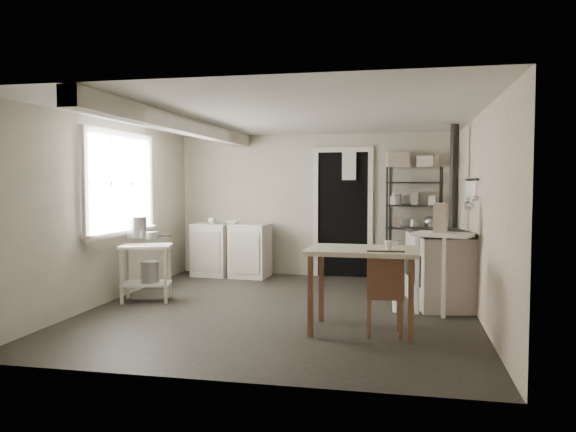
% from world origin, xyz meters
% --- Properties ---
extents(floor, '(5.00, 5.00, 0.00)m').
position_xyz_m(floor, '(0.00, 0.00, 0.00)').
color(floor, black).
rests_on(floor, ground).
extents(ceiling, '(5.00, 5.00, 0.00)m').
position_xyz_m(ceiling, '(0.00, 0.00, 2.30)').
color(ceiling, silver).
rests_on(ceiling, wall_back).
extents(wall_back, '(4.50, 0.02, 2.30)m').
position_xyz_m(wall_back, '(0.00, 2.50, 1.15)').
color(wall_back, '#BBB49F').
rests_on(wall_back, ground).
extents(wall_front, '(4.50, 0.02, 2.30)m').
position_xyz_m(wall_front, '(0.00, -2.50, 1.15)').
color(wall_front, '#BBB49F').
rests_on(wall_front, ground).
extents(wall_left, '(0.02, 5.00, 2.30)m').
position_xyz_m(wall_left, '(-2.25, 0.00, 1.15)').
color(wall_left, '#BBB49F').
rests_on(wall_left, ground).
extents(wall_right, '(0.02, 5.00, 2.30)m').
position_xyz_m(wall_right, '(2.25, 0.00, 1.15)').
color(wall_right, '#BBB49F').
rests_on(wall_right, ground).
extents(window, '(0.12, 1.76, 1.28)m').
position_xyz_m(window, '(-2.22, 0.20, 1.50)').
color(window, silver).
rests_on(window, wall_left).
extents(doorway, '(0.96, 0.10, 2.08)m').
position_xyz_m(doorway, '(0.45, 2.47, 1.00)').
color(doorway, silver).
rests_on(doorway, ground).
extents(ceiling_beam, '(0.18, 5.00, 0.18)m').
position_xyz_m(ceiling_beam, '(-1.20, 0.00, 2.20)').
color(ceiling_beam, silver).
rests_on(ceiling_beam, ceiling).
extents(wallpaper_panel, '(0.01, 5.00, 2.30)m').
position_xyz_m(wallpaper_panel, '(2.24, 0.00, 1.15)').
color(wallpaper_panel, beige).
rests_on(wallpaper_panel, wall_right).
extents(utensil_rail, '(0.06, 1.20, 0.44)m').
position_xyz_m(utensil_rail, '(2.19, 0.60, 1.55)').
color(utensil_rail, '#ABABAD').
rests_on(utensil_rail, wall_right).
extents(prep_table, '(0.73, 0.60, 0.72)m').
position_xyz_m(prep_table, '(-1.81, 0.09, 0.40)').
color(prep_table, silver).
rests_on(prep_table, ground).
extents(stockpot, '(0.33, 0.33, 0.27)m').
position_xyz_m(stockpot, '(-1.96, 0.16, 0.94)').
color(stockpot, '#ABABAD').
rests_on(stockpot, prep_table).
extents(saucepan, '(0.22, 0.22, 0.09)m').
position_xyz_m(saucepan, '(-1.69, 0.04, 0.85)').
color(saucepan, '#ABABAD').
rests_on(saucepan, prep_table).
extents(bucket, '(0.26, 0.26, 0.26)m').
position_xyz_m(bucket, '(-1.74, 0.07, 0.39)').
color(bucket, '#ABABAD').
rests_on(bucket, prep_table).
extents(base_cabinets, '(1.33, 0.64, 0.85)m').
position_xyz_m(base_cabinets, '(-1.32, 2.14, 0.46)').
color(base_cabinets, beige).
rests_on(base_cabinets, ground).
extents(mixing_bowl, '(0.32, 0.32, 0.07)m').
position_xyz_m(mixing_bowl, '(-1.26, 2.05, 0.96)').
color(mixing_bowl, white).
rests_on(mixing_bowl, base_cabinets).
extents(counter_cup, '(0.16, 0.16, 0.10)m').
position_xyz_m(counter_cup, '(-1.61, 2.02, 0.97)').
color(counter_cup, white).
rests_on(counter_cup, base_cabinets).
extents(shelf_rack, '(0.87, 0.43, 1.75)m').
position_xyz_m(shelf_rack, '(1.57, 2.31, 0.95)').
color(shelf_rack, black).
rests_on(shelf_rack, ground).
extents(shelf_jar, '(0.09, 0.10, 0.19)m').
position_xyz_m(shelf_jar, '(1.24, 2.25, 1.37)').
color(shelf_jar, white).
rests_on(shelf_jar, shelf_rack).
extents(storage_box_a, '(0.36, 0.33, 0.23)m').
position_xyz_m(storage_box_a, '(1.31, 2.34, 2.01)').
color(storage_box_a, beige).
rests_on(storage_box_a, shelf_rack).
extents(storage_box_b, '(0.33, 0.33, 0.17)m').
position_xyz_m(storage_box_b, '(1.76, 2.33, 1.99)').
color(storage_box_b, beige).
rests_on(storage_box_b, shelf_rack).
extents(stove, '(0.85, 1.27, 0.92)m').
position_xyz_m(stove, '(1.85, 0.62, 0.44)').
color(stove, beige).
rests_on(stove, ground).
extents(stovepipe, '(0.13, 0.13, 1.34)m').
position_xyz_m(stovepipe, '(2.05, 1.12, 1.59)').
color(stovepipe, black).
rests_on(stovepipe, stove).
extents(side_ledge, '(0.71, 0.54, 0.96)m').
position_xyz_m(side_ledge, '(1.84, -0.07, 0.43)').
color(side_ledge, silver).
rests_on(side_ledge, ground).
extents(oats_box, '(0.17, 0.24, 0.33)m').
position_xyz_m(oats_box, '(1.81, -0.06, 1.01)').
color(oats_box, beige).
rests_on(oats_box, side_ledge).
extents(work_table, '(1.14, 0.81, 0.85)m').
position_xyz_m(work_table, '(1.01, -0.84, 0.38)').
color(work_table, beige).
rests_on(work_table, ground).
extents(table_cup, '(0.13, 0.13, 0.09)m').
position_xyz_m(table_cup, '(1.27, -0.90, 0.81)').
color(table_cup, white).
rests_on(table_cup, work_table).
extents(chair, '(0.39, 0.40, 0.86)m').
position_xyz_m(chair, '(1.23, -0.92, 0.48)').
color(chair, brown).
rests_on(chair, ground).
extents(flour_sack, '(0.49, 0.46, 0.47)m').
position_xyz_m(flour_sack, '(1.52, 1.80, 0.24)').
color(flour_sack, silver).
rests_on(flour_sack, ground).
extents(floor_crock, '(0.14, 0.14, 0.15)m').
position_xyz_m(floor_crock, '(1.35, 0.12, 0.07)').
color(floor_crock, white).
rests_on(floor_crock, ground).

